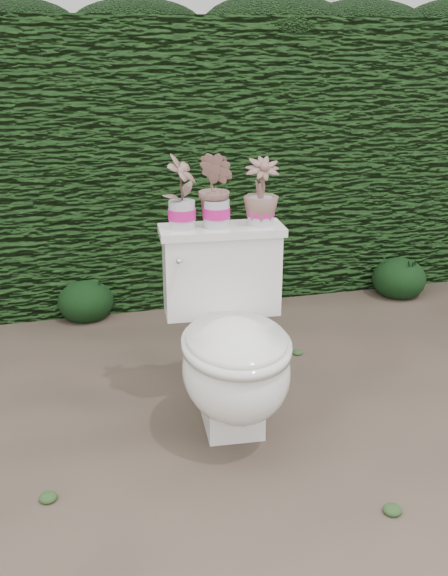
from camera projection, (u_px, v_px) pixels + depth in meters
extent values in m
plane|color=brown|center=(204.00, 405.00, 2.77)|extent=(60.00, 60.00, 0.00)
cube|color=#1F4416|center=(146.00, 159.00, 3.93)|extent=(8.00, 1.00, 1.60)
cube|color=white|center=(231.00, 402.00, 2.60)|extent=(0.24, 0.32, 0.20)
ellipsoid|color=white|center=(236.00, 369.00, 2.44)|extent=(0.45, 0.54, 0.39)
cube|color=white|center=(222.00, 274.00, 2.63)|extent=(0.48, 0.20, 0.34)
cube|color=white|center=(222.00, 230.00, 2.57)|extent=(0.51, 0.23, 0.03)
cylinder|color=silver|center=(179.00, 259.00, 2.48)|extent=(0.02, 0.06, 0.02)
sphere|color=silver|center=(179.00, 261.00, 2.45)|extent=(0.03, 0.03, 0.03)
imported|color=#23702F|center=(182.00, 194.00, 2.49)|extent=(0.17, 0.17, 0.27)
imported|color=#23702F|center=(216.00, 191.00, 2.51)|extent=(0.18, 0.19, 0.28)
imported|color=#23702F|center=(261.00, 194.00, 2.54)|extent=(0.16, 0.16, 0.25)
ellipsoid|color=black|center=(85.00, 296.00, 3.62)|extent=(0.31, 0.31, 0.25)
ellipsoid|color=black|center=(242.00, 279.00, 3.80)|extent=(0.38, 0.38, 0.31)
ellipsoid|color=black|center=(399.00, 274.00, 3.95)|extent=(0.33, 0.33, 0.26)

